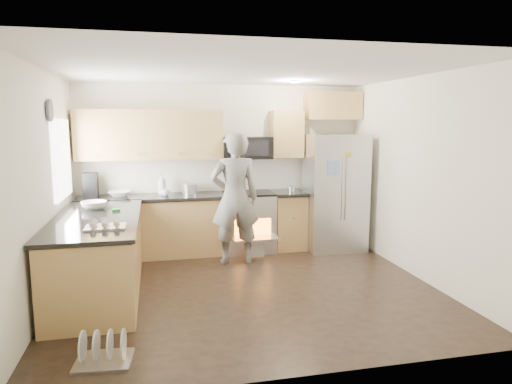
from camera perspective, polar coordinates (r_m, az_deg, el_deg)
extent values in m
plane|color=black|center=(5.69, -0.95, -12.01)|extent=(4.50, 4.50, 0.00)
cube|color=white|center=(7.33, -4.12, 3.08)|extent=(4.50, 0.04, 2.60)
cube|color=white|center=(3.46, 5.66, -3.17)|extent=(4.50, 0.04, 2.60)
cube|color=white|center=(5.40, -25.09, 0.30)|extent=(0.04, 4.00, 2.60)
cube|color=white|center=(6.22, 19.77, 1.61)|extent=(0.04, 4.00, 2.60)
cube|color=white|center=(5.36, -1.03, 14.99)|extent=(4.50, 4.00, 0.04)
cube|color=white|center=(6.34, -23.13, 3.82)|extent=(0.04, 1.00, 1.00)
cylinder|color=#F6E5C4|center=(6.64, 4.86, 13.60)|extent=(0.14, 0.14, 0.02)
cylinder|color=#474754|center=(5.79, -24.38, 9.30)|extent=(0.03, 0.26, 0.26)
cube|color=#B78449|center=(7.10, -12.74, -4.38)|extent=(2.15, 0.60, 0.87)
cube|color=black|center=(7.00, -12.86, -0.64)|extent=(2.19, 0.64, 0.04)
cube|color=#B78449|center=(7.39, 4.00, -3.67)|extent=(0.50, 0.60, 0.87)
cube|color=black|center=(7.29, 4.06, -0.07)|extent=(0.54, 0.64, 0.04)
cube|color=#B78449|center=(7.06, -13.07, 6.98)|extent=(2.16, 0.33, 0.74)
cube|color=#B78449|center=(7.35, 3.82, 7.24)|extent=(0.50, 0.33, 0.74)
cube|color=#B78449|center=(7.61, 9.59, 10.57)|extent=(0.90, 0.33, 0.44)
imported|color=silver|center=(7.07, -16.69, -0.20)|extent=(0.33, 0.33, 0.08)
imported|color=silver|center=(7.07, -11.67, 0.98)|extent=(0.12, 0.13, 0.32)
imported|color=silver|center=(6.96, -11.24, -0.06)|extent=(0.13, 0.13, 0.10)
cylinder|color=#B7B7BC|center=(7.10, -8.32, 0.40)|extent=(0.23, 0.23, 0.15)
cube|color=black|center=(7.06, -19.96, 0.81)|extent=(0.19, 0.24, 0.37)
cylinder|color=#B7B7BC|center=(7.31, 4.46, 0.40)|extent=(0.09, 0.09, 0.08)
cube|color=#B78449|center=(5.73, -19.07, -7.77)|extent=(0.90, 2.30, 0.87)
cube|color=black|center=(5.62, -19.30, -3.16)|extent=(0.96, 2.36, 0.04)
imported|color=white|center=(6.13, -19.59, -1.57)|extent=(0.31, 0.31, 0.10)
cube|color=green|center=(5.91, -17.08, -2.16)|extent=(0.09, 0.07, 0.03)
cube|color=#B7B7BC|center=(5.00, -18.30, -3.80)|extent=(0.41, 0.31, 0.09)
cube|color=#B7B7BC|center=(7.21, -0.92, -3.83)|extent=(0.76, 0.62, 0.90)
cube|color=black|center=(7.13, -0.93, -0.18)|extent=(0.76, 0.60, 0.03)
cube|color=orange|center=(6.92, -0.39, -4.79)|extent=(0.56, 0.02, 0.34)
cube|color=#B7B7BC|center=(6.79, -0.10, -5.80)|extent=(0.70, 0.34, 0.03)
cube|color=white|center=(6.78, 0.00, -7.01)|extent=(0.24, 0.03, 0.28)
cube|color=black|center=(7.17, -1.14, 5.54)|extent=(0.76, 0.40, 0.34)
cube|color=#B7B7BC|center=(7.33, 9.83, -0.05)|extent=(0.93, 0.74, 1.83)
cylinder|color=#B7B7BC|center=(6.97, 10.75, 0.55)|extent=(0.02, 0.02, 1.00)
cylinder|color=#B7B7BC|center=(7.00, 11.20, 0.57)|extent=(0.02, 0.02, 1.00)
cube|color=pink|center=(7.10, 12.39, -0.98)|extent=(0.24, 0.02, 0.30)
cube|color=#8FABE4|center=(6.89, 9.66, 2.98)|extent=(0.18, 0.01, 0.22)
imported|color=gray|center=(6.49, -2.66, -0.75)|extent=(0.69, 0.46, 1.90)
cube|color=#B7B7BC|center=(4.31, -18.47, -19.39)|extent=(0.50, 0.41, 0.03)
cylinder|color=silver|center=(4.28, -20.86, -17.56)|extent=(0.04, 0.26, 0.26)
cylinder|color=silver|center=(4.25, -19.34, -17.64)|extent=(0.04, 0.26, 0.26)
cylinder|color=silver|center=(4.23, -17.80, -17.71)|extent=(0.04, 0.26, 0.26)
cylinder|color=silver|center=(4.21, -16.24, -17.76)|extent=(0.04, 0.26, 0.26)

